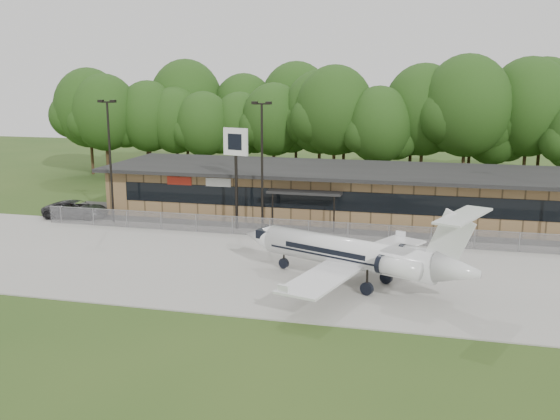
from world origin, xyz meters
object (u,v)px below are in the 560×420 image
(pole_sign, at_px, (236,153))
(business_jet, at_px, (356,255))
(terminal, at_px, (340,191))
(suv, at_px, (76,209))

(pole_sign, bearing_deg, business_jet, -31.48)
(terminal, height_order, pole_sign, pole_sign)
(suv, bearing_deg, pole_sign, -99.30)
(business_jet, relative_size, pole_sign, 1.89)
(pole_sign, bearing_deg, suv, -167.41)
(suv, bearing_deg, business_jet, -122.15)
(terminal, height_order, suv, terminal)
(suv, bearing_deg, terminal, -80.52)
(terminal, height_order, business_jet, business_jet)
(business_jet, bearing_deg, pole_sign, 155.86)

